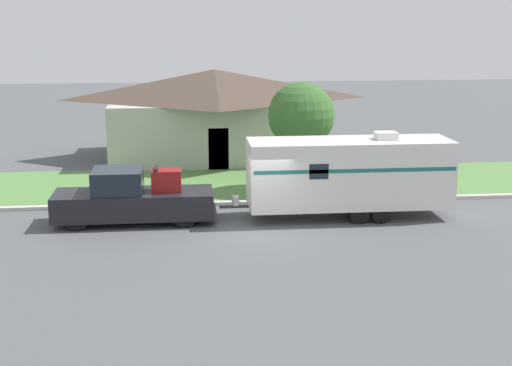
{
  "coord_description": "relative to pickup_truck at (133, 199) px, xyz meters",
  "views": [
    {
      "loc": [
        -2.57,
        -24.19,
        7.43
      ],
      "look_at": [
        0.06,
        1.53,
        1.4
      ],
      "focal_mm": 50.0,
      "sensor_mm": 36.0,
      "label": 1
    }
  ],
  "objects": [
    {
      "name": "travel_trailer",
      "position": [
        8.11,
        -0.0,
        0.8
      ],
      "size": [
        8.71,
        2.25,
        3.25
      ],
      "color": "black",
      "rests_on": "ground_plane"
    },
    {
      "name": "curb_strip",
      "position": [
        4.52,
        2.22,
        -0.83
      ],
      "size": [
        80.0,
        0.3,
        0.14
      ],
      "color": "beige",
      "rests_on": "ground_plane"
    },
    {
      "name": "house_across_street",
      "position": [
        3.63,
        12.62,
        1.54
      ],
      "size": [
        11.75,
        7.82,
        4.72
      ],
      "color": "#B2B2A8",
      "rests_on": "ground_plane"
    },
    {
      "name": "ground_plane",
      "position": [
        4.52,
        -1.53,
        -0.9
      ],
      "size": [
        120.0,
        120.0,
        0.0
      ],
      "primitive_type": "plane",
      "color": "#515456"
    },
    {
      "name": "tree_in_yard",
      "position": [
        7.0,
        4.54,
        2.38
      ],
      "size": [
        2.9,
        2.9,
        4.74
      ],
      "color": "brown",
      "rests_on": "ground_plane"
    },
    {
      "name": "pickup_truck",
      "position": [
        0.0,
        0.0,
        0.0
      ],
      "size": [
        5.94,
        1.96,
        2.1
      ],
      "color": "black",
      "rests_on": "ground_plane"
    },
    {
      "name": "mailbox",
      "position": [
        -1.0,
        2.89,
        0.07
      ],
      "size": [
        0.48,
        0.2,
        1.26
      ],
      "color": "brown",
      "rests_on": "ground_plane"
    },
    {
      "name": "lawn_strip",
      "position": [
        4.52,
        5.87,
        -0.88
      ],
      "size": [
        80.0,
        7.0,
        0.03
      ],
      "color": "#568442",
      "rests_on": "ground_plane"
    }
  ]
}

